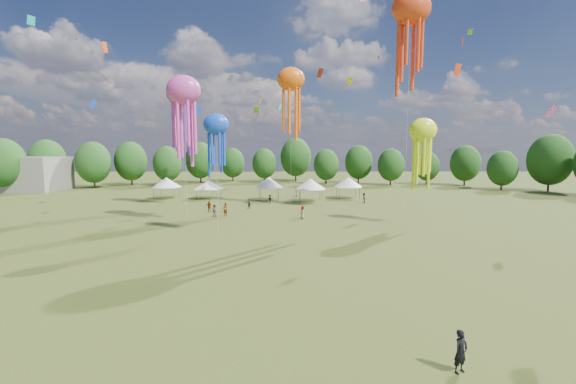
{
  "coord_description": "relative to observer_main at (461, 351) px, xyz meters",
  "views": [
    {
      "loc": [
        1.04,
        -16.02,
        9.5
      ],
      "look_at": [
        1.43,
        15.0,
        6.0
      ],
      "focal_mm": 23.0,
      "sensor_mm": 36.0,
      "label": 1
    }
  ],
  "objects": [
    {
      "name": "festival_tents",
      "position": [
        -11.85,
        56.71,
        2.23
      ],
      "size": [
        41.56,
        9.98,
        4.46
      ],
      "color": "#47474C",
      "rests_on": "ground"
    },
    {
      "name": "small_kites",
      "position": [
        -8.86,
        44.37,
        29.73
      ],
      "size": [
        68.43,
        59.69,
        42.98
      ],
      "color": "#DF41A7",
      "rests_on": "ground"
    },
    {
      "name": "treeline",
      "position": [
        -12.49,
        63.73,
        5.6
      ],
      "size": [
        201.57,
        95.24,
        13.43
      ],
      "color": "#38281C",
      "rests_on": "ground"
    },
    {
      "name": "ground",
      "position": [
        -8.63,
        1.21,
        -0.95
      ],
      "size": [
        300.0,
        300.0,
        0.0
      ],
      "primitive_type": "plane",
      "color": "#384416",
      "rests_on": "ground"
    },
    {
      "name": "spectator_near",
      "position": [
        -17.54,
        37.67,
        -0.08
      ],
      "size": [
        0.98,
        0.84,
        1.73
      ],
      "primitive_type": "imported",
      "rotation": [
        0.0,
        0.0,
        2.89
      ],
      "color": "gray",
      "rests_on": "ground"
    },
    {
      "name": "spectators_far",
      "position": [
        -7.62,
        47.24,
        -0.07
      ],
      "size": [
        27.09,
        26.08,
        1.9
      ],
      "color": "gray",
      "rests_on": "ground"
    },
    {
      "name": "observer_main",
      "position": [
        0.0,
        0.0,
        0.0
      ],
      "size": [
        0.82,
        0.73,
        1.89
      ],
      "primitive_type": "imported",
      "rotation": [
        0.0,
        0.0,
        0.5
      ],
      "color": "black",
      "rests_on": "ground"
    },
    {
      "name": "show_kites",
      "position": [
        -5.98,
        40.83,
        18.34
      ],
      "size": [
        40.27,
        24.28,
        32.05
      ],
      "color": "#DF41A7",
      "rests_on": "ground"
    }
  ]
}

